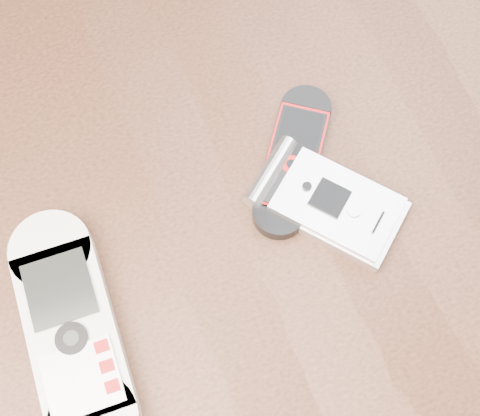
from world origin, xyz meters
The scene contains 5 objects.
ground centered at (0.00, 0.00, 0.00)m, with size 4.00×4.00×0.00m, color #472B19.
table centered at (0.00, 0.00, 0.64)m, with size 1.20×0.80×0.75m.
nokia_white centered at (-0.14, -0.04, 0.76)m, with size 0.06×0.18×0.02m, color silver.
nokia_black_red centered at (0.06, 0.02, 0.76)m, with size 0.04×0.13×0.01m, color black.
motorola_razr centered at (0.07, -0.02, 0.76)m, with size 0.06×0.11×0.02m, color silver.
Camera 1 is at (-0.07, -0.18, 1.21)m, focal length 50.00 mm.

